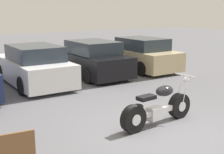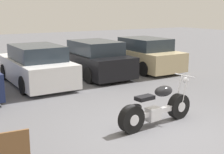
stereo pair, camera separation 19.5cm
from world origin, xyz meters
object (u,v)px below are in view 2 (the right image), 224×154
at_px(motorcycle, 156,108).
at_px(parked_car_white, 36,66).
at_px(parked_car_black, 93,59).
at_px(parked_car_champagne, 142,55).

height_order(motorcycle, parked_car_white, parked_car_white).
bearing_deg(parked_car_black, motorcycle, -104.27).
distance_m(motorcycle, parked_car_white, 5.63).
distance_m(motorcycle, parked_car_black, 5.98).
bearing_deg(motorcycle, parked_car_white, 100.57).
height_order(parked_car_white, parked_car_champagne, same).
xyz_separation_m(parked_car_white, parked_car_black, (2.51, 0.26, 0.00)).
bearing_deg(motorcycle, parked_car_champagne, 55.33).
xyz_separation_m(parked_car_white, parked_car_champagne, (5.01, 0.22, 0.00)).
relative_size(motorcycle, parked_car_champagne, 0.53).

